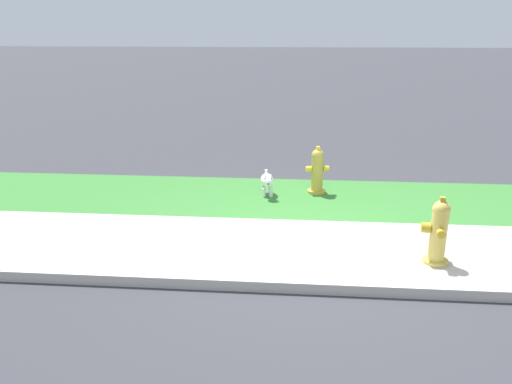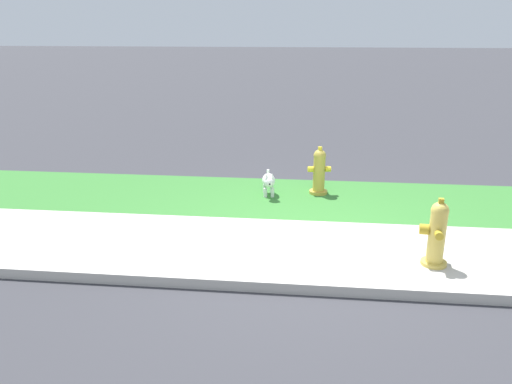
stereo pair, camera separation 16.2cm
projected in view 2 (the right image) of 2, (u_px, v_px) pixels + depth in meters
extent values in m
plane|color=#38383D|center=(308.00, 250.00, 6.06)|extent=(120.00, 120.00, 0.00)
cube|color=#BCB7AD|center=(308.00, 249.00, 6.06)|extent=(18.00, 1.86, 0.01)
cube|color=#387A33|center=(309.00, 198.00, 7.86)|extent=(18.00, 1.96, 0.01)
cube|color=#BCB7AD|center=(307.00, 286.00, 5.09)|extent=(18.00, 0.16, 0.12)
cylinder|color=gold|center=(433.00, 263.00, 5.66)|extent=(0.29, 0.29, 0.05)
cylinder|color=gold|center=(437.00, 236.00, 5.56)|extent=(0.19, 0.19, 0.61)
sphere|color=gold|center=(440.00, 211.00, 5.46)|extent=(0.19, 0.19, 0.19)
cube|color=#B29323|center=(441.00, 201.00, 5.43)|extent=(0.06, 0.06, 0.06)
cylinder|color=#B29323|center=(439.00, 235.00, 5.41)|extent=(0.10, 0.10, 0.09)
cylinder|color=#B29323|center=(436.00, 226.00, 5.66)|extent=(0.10, 0.10, 0.09)
cylinder|color=#B29323|center=(424.00, 229.00, 5.57)|extent=(0.11, 0.13, 0.12)
cylinder|color=gold|center=(318.00, 192.00, 8.09)|extent=(0.29, 0.29, 0.05)
cylinder|color=gold|center=(319.00, 173.00, 7.99)|extent=(0.19, 0.19, 0.58)
sphere|color=gold|center=(320.00, 156.00, 7.89)|extent=(0.20, 0.20, 0.20)
cube|color=yellow|center=(320.00, 149.00, 7.86)|extent=(0.06, 0.06, 0.06)
cylinder|color=yellow|center=(311.00, 169.00, 7.96)|extent=(0.10, 0.10, 0.09)
cylinder|color=yellow|center=(328.00, 169.00, 7.97)|extent=(0.10, 0.10, 0.09)
cylinder|color=yellow|center=(318.00, 167.00, 8.10)|extent=(0.13, 0.12, 0.12)
ellipsoid|color=white|center=(269.00, 180.00, 7.95)|extent=(0.25, 0.38, 0.20)
sphere|color=white|center=(269.00, 182.00, 7.73)|extent=(0.16, 0.16, 0.16)
sphere|color=black|center=(270.00, 184.00, 7.66)|extent=(0.03, 0.03, 0.03)
cone|color=white|center=(272.00, 176.00, 7.69)|extent=(0.06, 0.06, 0.07)
cone|color=white|center=(267.00, 176.00, 7.69)|extent=(0.06, 0.06, 0.07)
cylinder|color=white|center=(272.00, 193.00, 7.90)|extent=(0.06, 0.06, 0.15)
cylinder|color=white|center=(265.00, 193.00, 7.90)|extent=(0.06, 0.06, 0.15)
cylinder|color=white|center=(272.00, 188.00, 8.11)|extent=(0.06, 0.06, 0.15)
cylinder|color=white|center=(265.00, 188.00, 8.11)|extent=(0.06, 0.06, 0.15)
cylinder|color=white|center=(268.00, 173.00, 8.12)|extent=(0.05, 0.05, 0.11)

